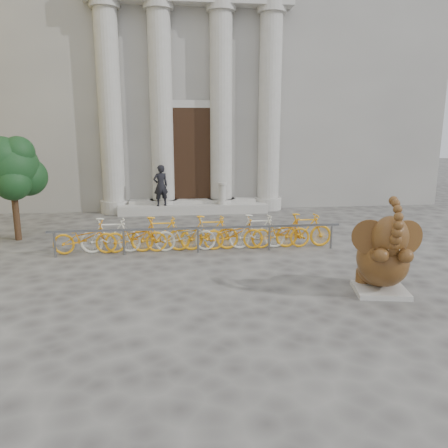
{
  "coord_description": "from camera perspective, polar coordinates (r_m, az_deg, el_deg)",
  "views": [
    {
      "loc": [
        -0.82,
        -8.31,
        3.38
      ],
      "look_at": [
        0.4,
        2.02,
        1.1
      ],
      "focal_mm": 35.0,
      "sensor_mm": 36.0,
      "label": 1
    }
  ],
  "objects": [
    {
      "name": "bike_rack",
      "position": [
        12.31,
        -3.56,
        -1.19
      ],
      "size": [
        8.06,
        0.53,
        1.0
      ],
      "color": "slate",
      "rests_on": "ground"
    },
    {
      "name": "balustrade_post",
      "position": [
        17.71,
        -0.21,
        3.92
      ],
      "size": [
        0.37,
        0.37,
        0.91
      ],
      "color": "#A8A59E",
      "rests_on": "entrance_steps"
    },
    {
      "name": "ground",
      "position": [
        9.0,
        -1.04,
        -9.68
      ],
      "size": [
        80.0,
        80.0,
        0.0
      ],
      "primitive_type": "plane",
      "color": "#474442",
      "rests_on": "ground"
    },
    {
      "name": "tree",
      "position": [
        14.62,
        -25.92,
        6.54
      ],
      "size": [
        1.83,
        1.67,
        3.17
      ],
      "color": "#332114",
      "rests_on": "ground"
    },
    {
      "name": "pedestrian",
      "position": [
        17.5,
        -8.27,
        5.0
      ],
      "size": [
        0.69,
        0.57,
        1.63
      ],
      "primitive_type": "imported",
      "rotation": [
        0.0,
        0.0,
        3.5
      ],
      "color": "black",
      "rests_on": "entrance_steps"
    },
    {
      "name": "classical_building",
      "position": [
        23.4,
        -4.95,
        18.71
      ],
      "size": [
        22.0,
        10.7,
        12.0
      ],
      "color": "gray",
      "rests_on": "ground"
    },
    {
      "name": "entrance_steps",
      "position": [
        18.01,
        -4.02,
        2.1
      ],
      "size": [
        6.0,
        1.2,
        0.36
      ],
      "primitive_type": "cube",
      "color": "#A8A59E",
      "rests_on": "ground"
    },
    {
      "name": "elephant_statue",
      "position": [
        9.6,
        20.09,
        -4.24
      ],
      "size": [
        1.38,
        1.63,
        2.1
      ],
      "rotation": [
        0.0,
        0.0,
        -0.19
      ],
      "color": "#A8A59E",
      "rests_on": "ground"
    }
  ]
}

